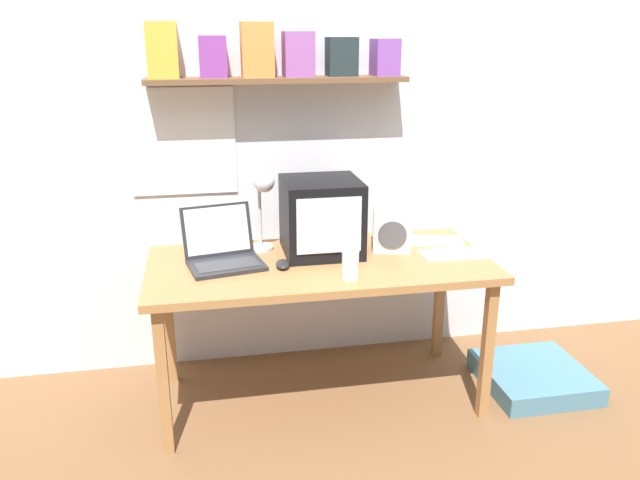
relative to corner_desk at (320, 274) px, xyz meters
The scene contains 12 objects.
ground_plane 0.64m from the corner_desk, ahead, with size 12.00×12.00×0.00m, color brown.
back_wall 0.83m from the corner_desk, 90.74° to the left, with size 5.60×0.24×2.60m.
corner_desk is the anchor object (origin of this frame).
crt_monitor 0.27m from the corner_desk, 76.26° to the left, with size 0.35×0.36×0.35m.
laptop 0.45m from the corner_desk, behind, with size 0.37×0.36×0.24m.
desk_lamp 0.44m from the corner_desk, 143.60° to the left, with size 0.13×0.16×0.39m.
juice_glass 0.27m from the corner_desk, 70.42° to the right, with size 0.07×0.07×0.12m.
space_heater 0.41m from the corner_desk, 13.91° to the left, with size 0.20×0.17×0.21m.
computer_mouse 0.20m from the corner_desk, 163.60° to the right, with size 0.07×0.11×0.03m.
loose_paper_near_laptop 0.64m from the corner_desk, 15.47° to the left, with size 0.30×0.23×0.00m.
printed_handout 0.63m from the corner_desk, ahead, with size 0.30×0.16×0.00m.
floor_cushion 1.23m from the corner_desk, ahead, with size 0.50×0.50×0.10m.
Camera 1 is at (-0.50, -2.59, 1.68)m, focal length 35.00 mm.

